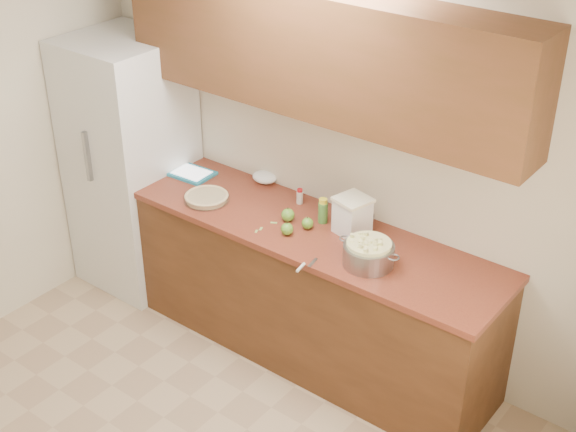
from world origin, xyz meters
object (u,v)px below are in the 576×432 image
Objects in this scene: tablet at (192,174)px; pie at (207,198)px; colander at (369,254)px; flour_canister at (352,215)px.

pie is at bearing -35.70° from tablet.
colander is at bearing -10.80° from tablet.
pie is 1.20m from colander.
colander is 1.66× the size of flour_canister.
flour_canister is 1.27m from tablet.
pie is 0.98m from flour_canister.
colander is 1.54m from tablet.
colander is at bearing 0.59° from pie.
pie is 0.76× the size of colander.
colander is 0.35m from flour_canister.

